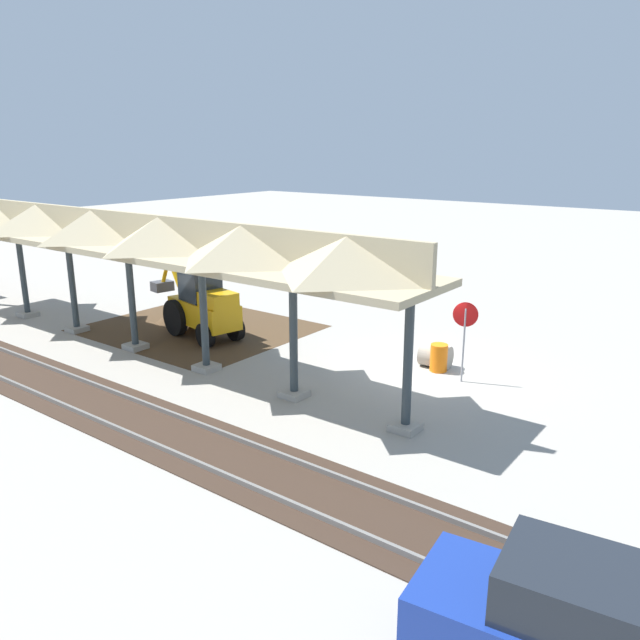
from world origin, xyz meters
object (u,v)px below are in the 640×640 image
(backhoe, at_px, (202,304))
(concrete_pipe, at_px, (435,356))
(stop_sign, at_px, (465,325))
(traffic_barrel, at_px, (439,358))
(distant_parked_car, at_px, (579,634))

(backhoe, height_order, concrete_pipe, backhoe)
(stop_sign, distance_m, traffic_barrel, 1.77)
(distant_parked_car, relative_size, traffic_barrel, 4.86)
(concrete_pipe, bearing_deg, backhoe, 14.46)
(stop_sign, height_order, distant_parked_car, stop_sign)
(backhoe, xyz_separation_m, distant_parked_car, (-16.05, 8.26, -0.28))
(concrete_pipe, bearing_deg, traffic_barrel, 132.94)
(backhoe, relative_size, concrete_pipe, 5.05)
(backhoe, height_order, traffic_barrel, backhoe)
(concrete_pipe, distance_m, traffic_barrel, 0.39)
(stop_sign, relative_size, concrete_pipe, 2.44)
(stop_sign, xyz_separation_m, concrete_pipe, (1.27, -0.72, -1.45))
(backhoe, distance_m, concrete_pipe, 9.02)
(stop_sign, height_order, backhoe, backhoe)
(concrete_pipe, xyz_separation_m, traffic_barrel, (-0.26, 0.28, 0.06))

